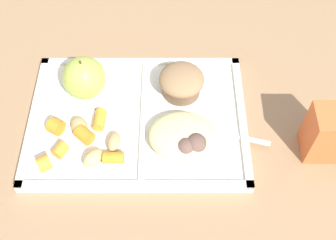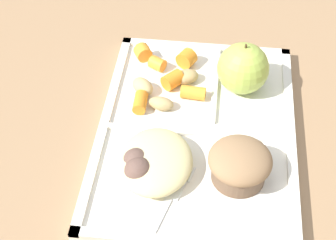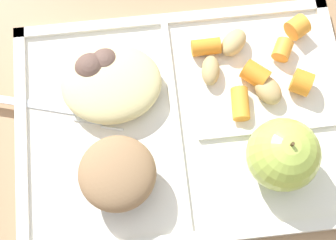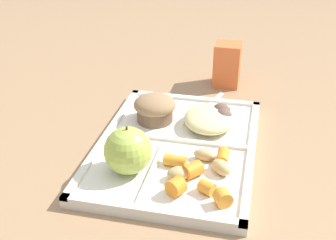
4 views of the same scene
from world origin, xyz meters
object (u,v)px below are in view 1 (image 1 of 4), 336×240
(lunch_tray, at_px, (138,120))
(milk_carton, at_px, (326,133))
(green_apple, at_px, (84,78))
(plastic_fork, at_px, (215,131))
(bran_muffin, at_px, (182,82))

(lunch_tray, bearing_deg, milk_carton, -10.07)
(green_apple, bearing_deg, plastic_fork, -21.02)
(green_apple, relative_size, plastic_fork, 0.50)
(lunch_tray, distance_m, plastic_fork, 0.14)
(green_apple, height_order, bran_muffin, green_apple)
(lunch_tray, distance_m, bran_muffin, 0.10)
(lunch_tray, bearing_deg, bran_muffin, 37.33)
(milk_carton, bearing_deg, lunch_tray, 170.63)
(lunch_tray, distance_m, milk_carton, 0.32)
(bran_muffin, bearing_deg, lunch_tray, -142.67)
(lunch_tray, relative_size, plastic_fork, 2.32)
(lunch_tray, xyz_separation_m, bran_muffin, (0.08, 0.06, 0.03))
(bran_muffin, bearing_deg, green_apple, -180.00)
(plastic_fork, relative_size, milk_carton, 1.64)
(bran_muffin, relative_size, plastic_fork, 0.49)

